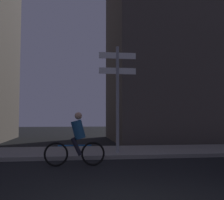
# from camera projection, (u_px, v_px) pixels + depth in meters

# --- Properties ---
(sidewalk_kerb) EXTENTS (40.00, 3.22, 0.14)m
(sidewalk_kerb) POSITION_uv_depth(u_px,v_px,m) (94.00, 152.00, 10.94)
(sidewalk_kerb) COLOR gray
(sidewalk_kerb) RESTS_ON ground_plane
(signpost) EXTENTS (1.44, 0.12, 4.05)m
(signpost) POSITION_uv_depth(u_px,v_px,m) (118.00, 89.00, 10.44)
(signpost) COLOR gray
(signpost) RESTS_ON sidewalk_kerb
(cyclist) EXTENTS (1.82, 0.32, 1.61)m
(cyclist) POSITION_uv_depth(u_px,v_px,m) (76.00, 141.00, 8.21)
(cyclist) COLOR black
(cyclist) RESTS_ON ground_plane
(building_right_block) EXTENTS (13.56, 7.22, 12.86)m
(building_right_block) POSITION_uv_depth(u_px,v_px,m) (212.00, 44.00, 18.44)
(building_right_block) COLOR #4C443D
(building_right_block) RESTS_ON ground_plane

